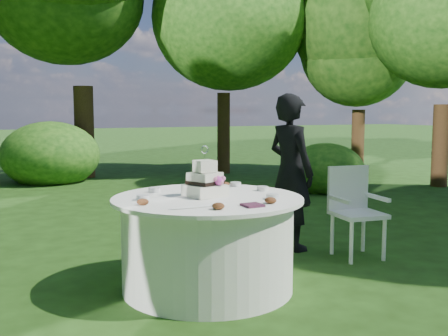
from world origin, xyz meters
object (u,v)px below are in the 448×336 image
(table, at_px, (208,243))
(cake, at_px, (205,183))
(napkins, at_px, (252,205))
(guest, at_px, (291,172))
(chair, at_px, (354,205))

(table, relative_size, cake, 3.74)
(napkins, distance_m, guest, 1.78)
(guest, distance_m, cake, 1.52)
(cake, bearing_deg, table, -84.39)
(napkins, distance_m, chair, 1.83)
(cake, distance_m, chair, 1.80)
(guest, bearing_deg, napkins, 127.71)
(napkins, relative_size, guest, 0.08)
(cake, height_order, chair, cake)
(table, relative_size, chair, 1.72)
(table, bearing_deg, guest, 30.36)
(table, xyz_separation_m, chair, (1.75, 0.25, 0.13))
(napkins, relative_size, table, 0.09)
(guest, relative_size, cake, 3.95)
(guest, xyz_separation_m, table, (-1.32, -0.78, -0.44))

